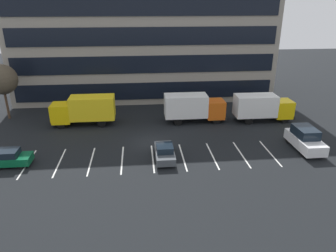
{
  "coord_description": "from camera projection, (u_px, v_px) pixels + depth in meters",
  "views": [
    {
      "loc": [
        -1.07,
        -29.37,
        13.68
      ],
      "look_at": [
        1.83,
        0.8,
        1.4
      ],
      "focal_mm": 33.72,
      "sensor_mm": 36.0,
      "label": 1
    }
  ],
  "objects": [
    {
      "name": "lot_markings",
      "position": [
        153.0,
        158.0,
        29.07
      ],
      "size": [
        22.54,
        5.4,
        0.01
      ],
      "color": "silver",
      "rests_on": "ground_plane"
    },
    {
      "name": "bare_tree",
      "position": [
        2.0,
        80.0,
        36.94
      ],
      "size": [
        3.55,
        3.55,
        6.65
      ],
      "color": "#473323",
      "rests_on": "ground_plane"
    },
    {
      "name": "box_truck_yellow",
      "position": [
        262.0,
        107.0,
        37.28
      ],
      "size": [
        6.96,
        2.3,
        3.23
      ],
      "color": "yellow",
      "rests_on": "ground_plane"
    },
    {
      "name": "sedan_charcoal",
      "position": [
        165.0,
        152.0,
        28.73
      ],
      "size": [
        1.69,
        4.03,
        1.44
      ],
      "color": "#474C51",
      "rests_on": "ground_plane"
    },
    {
      "name": "suv_white",
      "position": [
        305.0,
        139.0,
        30.5
      ],
      "size": [
        2.04,
        4.81,
        2.18
      ],
      "color": "white",
      "rests_on": "ground_plane"
    },
    {
      "name": "sedan_forest",
      "position": [
        7.0,
        158.0,
        27.58
      ],
      "size": [
        4.14,
        1.73,
        1.48
      ],
      "color": "#0C5933",
      "rests_on": "ground_plane"
    },
    {
      "name": "office_building",
      "position": [
        144.0,
        33.0,
        45.5
      ],
      "size": [
        36.06,
        11.29,
        18.0
      ],
      "color": "gray",
      "rests_on": "ground_plane"
    },
    {
      "name": "box_truck_orange",
      "position": [
        193.0,
        107.0,
        37.05
      ],
      "size": [
        7.17,
        2.37,
        3.32
      ],
      "color": "#D85914",
      "rests_on": "ground_plane"
    },
    {
      "name": "ground_plane",
      "position": [
        151.0,
        142.0,
        32.32
      ],
      "size": [
        120.0,
        120.0,
        0.0
      ],
      "primitive_type": "plane",
      "color": "black"
    },
    {
      "name": "box_truck_yellow_all",
      "position": [
        85.0,
        109.0,
        36.15
      ],
      "size": [
        7.26,
        2.4,
        3.36
      ],
      "color": "yellow",
      "rests_on": "ground_plane"
    }
  ]
}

